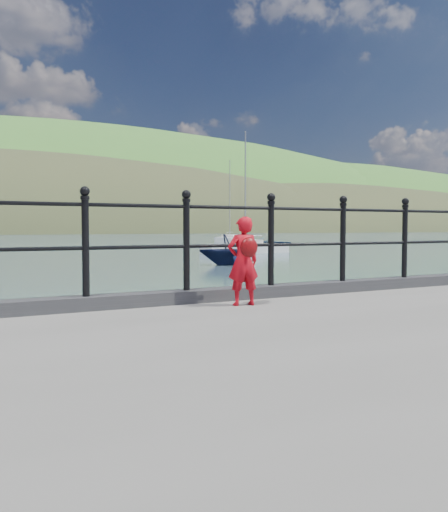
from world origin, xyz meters
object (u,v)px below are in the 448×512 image
railing (231,234)px  launch_navy (228,250)px  sailboat_far (230,239)px  sailboat_near (245,249)px  child (243,260)px  launch_blue (267,243)px

railing → launch_navy: (9.91, 18.09, -1.04)m
launch_navy → sailboat_far: 44.19m
launch_navy → sailboat_near: sailboat_near is taller
sailboat_far → railing: bearing=-166.6°
railing → sailboat_far: 64.83m
railing → sailboat_near: 33.50m
child → sailboat_near: (17.30, 29.25, -1.18)m
child → sailboat_far: (31.46, 57.25, -1.18)m
child → sailboat_far: bearing=-110.3°
railing → sailboat_far: (31.35, 56.73, -1.48)m
railing → child: (-0.12, -0.52, -0.30)m
launch_blue → launch_navy: bearing=-154.9°
launch_blue → railing: bearing=-150.4°
sailboat_near → launch_blue: bearing=44.8°
railing → sailboat_far: sailboat_far is taller
sailboat_near → sailboat_far: bearing=60.8°
railing → child: size_ratio=17.71×
launch_blue → sailboat_near: (-6.21, -6.70, -0.17)m
child → sailboat_far: size_ratio=0.09×
launch_navy → sailboat_near: (7.27, 10.64, -0.45)m
sailboat_near → railing: bearing=-123.3°
child → railing: bearing=-94.4°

